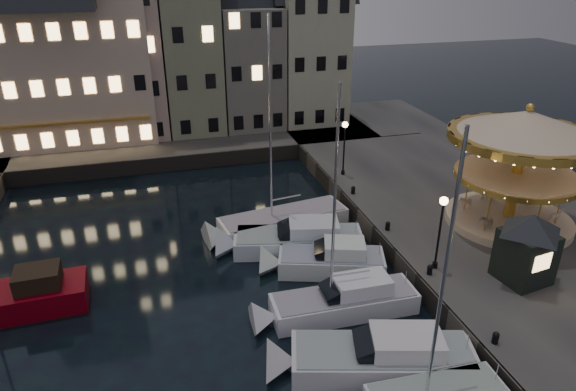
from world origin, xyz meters
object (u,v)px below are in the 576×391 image
object	(u,v)px
carousel	(522,147)
motorboat_d	(324,261)
streetlamp_c	(344,141)
motorboat_f	(275,223)
bollard_c	(388,225)
bollard_b	(430,269)
motorboat_b	(373,358)
streetlamp_b	(441,223)
motorboat_e	(292,241)
bollard_d	(353,190)
bollard_a	(496,337)
red_fishing_boat	(13,300)
motorboat_c	(337,303)
streetlamp_d	(533,156)
ticket_kiosk	(530,236)

from	to	relation	value
carousel	motorboat_d	bearing A→B (deg)	-179.09
streetlamp_c	motorboat_f	distance (m)	8.91
bollard_c	motorboat_f	xyz separation A→B (m)	(-6.00, 4.13, -1.07)
bollard_b	motorboat_b	size ratio (longest dim) A/B	0.06
streetlamp_b	motorboat_b	world-z (taller)	streetlamp_b
motorboat_e	carousel	world-z (taller)	carousel
streetlamp_c	carousel	distance (m)	12.58
bollard_d	bollard_a	bearing A→B (deg)	-90.00
streetlamp_c	motorboat_d	world-z (taller)	streetlamp_c
bollard_c	red_fishing_boat	world-z (taller)	red_fishing_boat
streetlamp_c	motorboat_c	distance (m)	15.75
bollard_b	motorboat_f	distance (m)	10.97
motorboat_d	bollard_b	bearing A→B (deg)	-38.69
motorboat_e	bollard_c	bearing A→B (deg)	-13.90
streetlamp_d	motorboat_b	xyz separation A→B (m)	(-16.99, -11.81, -3.37)
motorboat_c	motorboat_f	bearing A→B (deg)	94.55
motorboat_d	carousel	bearing A→B (deg)	0.91
bollard_c	carousel	world-z (taller)	carousel
streetlamp_b	streetlamp_d	xyz separation A→B (m)	(11.30, 7.00, 0.00)
streetlamp_d	bollard_b	distance (m)	14.27
motorboat_e	motorboat_f	distance (m)	2.75
motorboat_d	carousel	size ratio (longest dim) A/B	0.81
streetlamp_d	motorboat_f	size ratio (longest dim) A/B	0.33
motorboat_c	bollard_d	bearing A→B (deg)	63.92
motorboat_d	bollard_d	bearing A→B (deg)	56.35
streetlamp_b	streetlamp_c	xyz separation A→B (m)	(0.00, 13.50, 0.00)
bollard_a	red_fishing_boat	bearing A→B (deg)	154.65
motorboat_b	carousel	size ratio (longest dim) A/B	1.03
bollard_c	motorboat_d	world-z (taller)	motorboat_d
motorboat_b	motorboat_d	world-z (taller)	same
streetlamp_d	motorboat_b	distance (m)	20.96
motorboat_c	ticket_kiosk	size ratio (longest dim) A/B	2.65
motorboat_c	red_fishing_boat	size ratio (longest dim) A/B	1.50
ticket_kiosk	motorboat_c	bearing A→B (deg)	171.44
motorboat_f	red_fishing_boat	distance (m)	15.63
carousel	bollard_b	bearing A→B (deg)	-153.37
bollard_b	motorboat_e	size ratio (longest dim) A/B	0.06
motorboat_d	motorboat_e	distance (m)	2.97
motorboat_c	streetlamp_b	bearing A→B (deg)	7.16
motorboat_f	motorboat_c	bearing A→B (deg)	-85.45
motorboat_c	ticket_kiosk	world-z (taller)	motorboat_c
bollard_c	ticket_kiosk	world-z (taller)	ticket_kiosk
streetlamp_d	motorboat_c	xyz separation A→B (m)	(-17.15, -7.73, -3.34)
motorboat_e	ticket_kiosk	xyz separation A→B (m)	(9.97, -8.08, 3.17)
bollard_a	bollard_d	distance (m)	16.00
bollard_a	bollard_c	distance (m)	10.50
motorboat_d	motorboat_e	size ratio (longest dim) A/B	0.79
bollard_b	motorboat_e	distance (m)	8.61
bollard_b	motorboat_d	size ratio (longest dim) A/B	0.08
streetlamp_d	bollard_a	bearing A→B (deg)	-132.47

